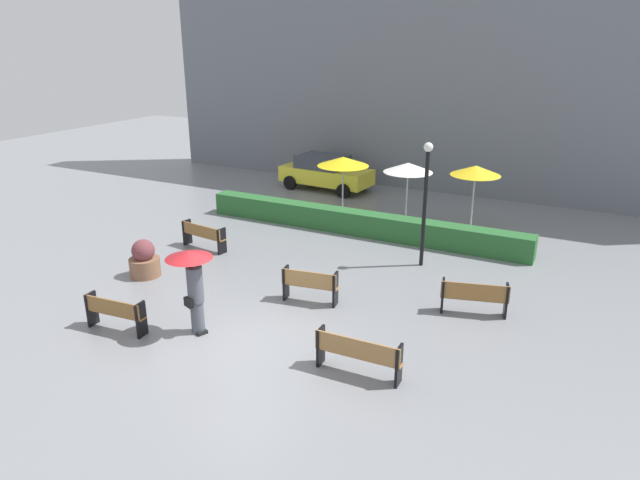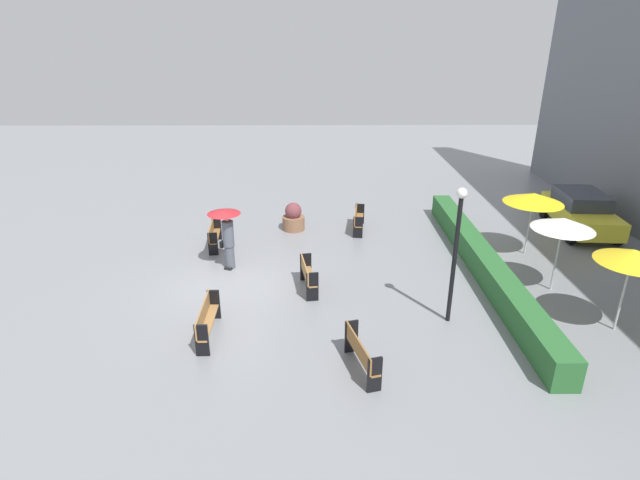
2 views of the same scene
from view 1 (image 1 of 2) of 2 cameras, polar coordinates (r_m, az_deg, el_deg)
name	(u,v)px [view 1 (image 1 of 2)]	position (r m, az deg, el deg)	size (l,w,h in m)	color
ground_plane	(239,341)	(13.82, -8.08, -9.92)	(60.00, 60.00, 0.00)	gray
bench_far_right	(474,296)	(15.17, 15.11, -5.39)	(1.71, 0.75, 0.89)	olive
bench_near_left	(115,312)	(14.73, -19.77, -6.74)	(1.64, 0.48, 0.87)	olive
bench_mid_center	(310,284)	(15.29, -1.02, -4.38)	(1.55, 0.59, 0.93)	#9E7242
bench_near_right	(358,353)	(12.21, 3.79, -11.15)	(1.90, 0.37, 0.89)	#9E7242
bench_far_left	(203,235)	(19.50, -11.56, 0.54)	(1.77, 0.58, 0.86)	olive
pedestrian_with_umbrella	(193,278)	(13.74, -12.56, -3.74)	(1.10, 1.10, 2.11)	#4C515B
planter_pot	(144,260)	(17.77, -17.09, -1.95)	(0.90, 0.90, 1.14)	brown
lamp_post	(426,192)	(17.48, 10.46, 4.74)	(0.28, 0.28, 3.85)	black
patio_umbrella_yellow	(343,161)	(22.72, 2.31, 7.82)	(2.04, 2.04, 2.29)	silver
patio_umbrella_white	(408,168)	(21.47, 8.77, 7.13)	(1.83, 1.83, 2.38)	silver
patio_umbrella_yellow_far	(476,171)	(21.57, 15.24, 6.69)	(1.82, 1.82, 2.36)	silver
hedge_strip	(359,223)	(20.69, 3.86, 1.72)	(12.15, 0.70, 0.82)	#28602D
building_facade	(445,56)	(26.67, 12.31, 17.46)	(28.00, 1.20, 11.87)	slate
parked_car	(325,172)	(26.68, 0.53, 6.79)	(4.32, 2.22, 1.57)	yellow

